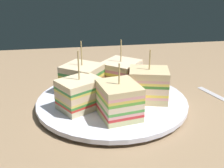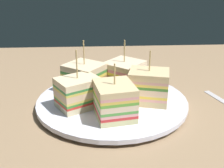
% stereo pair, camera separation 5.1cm
% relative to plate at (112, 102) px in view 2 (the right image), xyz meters
% --- Properties ---
extents(ground_plane, '(1.15, 0.90, 0.02)m').
position_rel_plate_xyz_m(ground_plane, '(0.00, 0.00, -0.02)').
color(ground_plane, '#957758').
extents(plate, '(0.28, 0.28, 0.01)m').
position_rel_plate_xyz_m(plate, '(0.00, 0.00, 0.00)').
color(plate, white).
rests_on(plate, ground_plane).
extents(sandwich_wedge_0, '(0.09, 0.08, 0.10)m').
position_rel_plate_xyz_m(sandwich_wedge_0, '(0.06, 0.03, 0.03)').
color(sandwich_wedge_0, beige).
rests_on(sandwich_wedge_0, plate).
extents(sandwich_wedge_1, '(0.07, 0.08, 0.09)m').
position_rel_plate_xyz_m(sandwich_wedge_1, '(-0.00, 0.07, 0.03)').
color(sandwich_wedge_1, beige).
rests_on(sandwich_wedge_1, plate).
extents(sandwich_wedge_2, '(0.08, 0.07, 0.10)m').
position_rel_plate_xyz_m(sandwich_wedge_2, '(-0.06, 0.01, 0.04)').
color(sandwich_wedge_2, '#D4BC82').
rests_on(sandwich_wedge_2, plate).
extents(sandwich_wedge_3, '(0.09, 0.09, 0.10)m').
position_rel_plate_xyz_m(sandwich_wedge_3, '(-0.03, -0.06, 0.03)').
color(sandwich_wedge_3, beige).
rests_on(sandwich_wedge_3, plate).
extents(sandwich_wedge_4, '(0.09, 0.09, 0.10)m').
position_rel_plate_xyz_m(sandwich_wedge_4, '(0.05, -0.04, 0.03)').
color(sandwich_wedge_4, beige).
rests_on(sandwich_wedge_4, plate).
extents(chip_pile, '(0.05, 0.07, 0.02)m').
position_rel_plate_xyz_m(chip_pile, '(-0.02, 0.00, 0.02)').
color(chip_pile, '#EAC967').
rests_on(chip_pile, plate).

